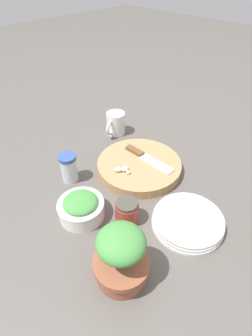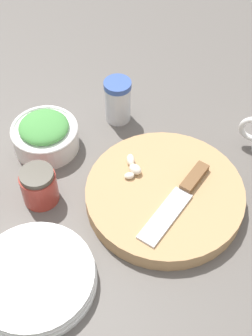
# 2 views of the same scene
# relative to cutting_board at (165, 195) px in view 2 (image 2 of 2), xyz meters

# --- Properties ---
(ground_plane) EXTENTS (5.00, 5.00, 0.00)m
(ground_plane) POSITION_rel_cutting_board_xyz_m (-0.10, 0.10, -0.02)
(ground_plane) COLOR #56514C
(cutting_board) EXTENTS (0.28, 0.28, 0.03)m
(cutting_board) POSITION_rel_cutting_board_xyz_m (0.00, 0.00, 0.00)
(cutting_board) COLOR tan
(cutting_board) RESTS_ON ground_plane
(chef_knife) EXTENTS (0.19, 0.03, 0.01)m
(chef_knife) POSITION_rel_cutting_board_xyz_m (-0.00, -0.03, 0.02)
(chef_knife) COLOR brown
(chef_knife) RESTS_ON cutting_board
(garlic_cloves) EXTENTS (0.06, 0.05, 0.02)m
(garlic_cloves) POSITION_rel_cutting_board_xyz_m (0.01, 0.07, 0.02)
(garlic_cloves) COLOR beige
(garlic_cloves) RESTS_ON cutting_board
(herb_bowl) EXTENTS (0.13, 0.13, 0.07)m
(herb_bowl) POSITION_rel_cutting_board_xyz_m (-0.02, 0.26, 0.02)
(herb_bowl) COLOR silver
(herb_bowl) RESTS_ON ground_plane
(spice_jar) EXTENTS (0.06, 0.06, 0.10)m
(spice_jar) POSITION_rel_cutting_board_xyz_m (0.13, 0.19, 0.03)
(spice_jar) COLOR silver
(spice_jar) RESTS_ON ground_plane
(plate_stack) EXTENTS (0.20, 0.20, 0.03)m
(plate_stack) POSITION_rel_cutting_board_xyz_m (-0.25, 0.08, -0.00)
(plate_stack) COLOR silver
(plate_stack) RESTS_ON ground_plane
(honey_jar) EXTENTS (0.06, 0.06, 0.07)m
(honey_jar) POSITION_rel_cutting_board_xyz_m (-0.12, 0.19, 0.02)
(honey_jar) COLOR #9E3328
(honey_jar) RESTS_ON ground_plane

